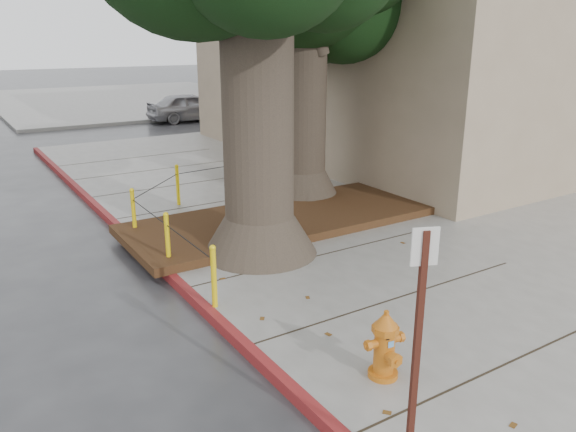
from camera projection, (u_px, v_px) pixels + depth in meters
name	position (u px, v px, depth m)	size (l,w,h in m)	color
ground	(371.00, 316.00, 8.10)	(140.00, 140.00, 0.00)	#28282B
sidewalk_main	(498.00, 205.00, 13.15)	(16.00, 26.00, 0.15)	slate
sidewalk_far	(132.00, 99.00, 35.25)	(16.00, 20.00, 0.15)	slate
curb_red	(175.00, 281.00, 9.07)	(0.14, 26.00, 0.16)	maroon
planter_bed	(282.00, 219.00, 11.63)	(6.40, 2.60, 0.16)	black
building_side_white	(300.00, 25.00, 35.78)	(10.00, 10.00, 9.00)	silver
building_side_grey	(322.00, 7.00, 43.21)	(12.00, 14.00, 12.00)	slate
bollard_ring	(192.00, 207.00, 10.97)	(3.79, 5.39, 0.95)	yellow
fire_hydrant	(385.00, 345.00, 6.28)	(0.44, 0.40, 0.83)	#CD6915
signpost	(417.00, 341.00, 4.64)	(0.22, 0.10, 2.29)	#471911
car_silver	(190.00, 107.00, 26.34)	(1.58, 3.92, 1.33)	#9A9A9F
car_red	(324.00, 104.00, 27.54)	(1.37, 3.94, 1.30)	maroon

